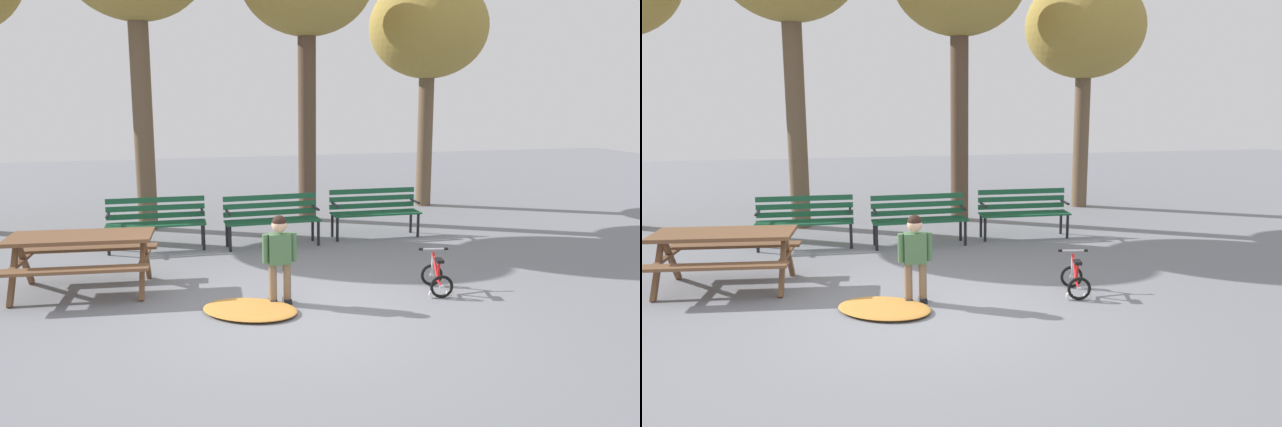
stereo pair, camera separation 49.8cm
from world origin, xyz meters
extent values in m
plane|color=slate|center=(0.00, 0.00, 0.00)|extent=(36.00, 36.00, 0.00)
cube|color=brown|center=(-2.46, 1.54, 0.74)|extent=(1.86, 0.91, 0.05)
cube|color=brown|center=(-2.51, 0.99, 0.45)|extent=(1.81, 0.40, 0.04)
cube|color=brown|center=(-2.41, 2.09, 0.45)|extent=(1.81, 0.40, 0.04)
cube|color=brown|center=(-3.26, 1.36, 0.36)|extent=(0.11, 0.57, 0.76)
cube|color=brown|center=(-3.22, 1.86, 0.36)|extent=(0.11, 0.57, 0.76)
cube|color=brown|center=(-3.24, 1.61, 0.42)|extent=(0.18, 1.10, 0.04)
cube|color=brown|center=(-1.71, 1.22, 0.36)|extent=(0.11, 0.57, 0.76)
cube|color=brown|center=(-1.66, 1.72, 0.36)|extent=(0.11, 0.57, 0.76)
cube|color=brown|center=(-1.68, 1.47, 0.42)|extent=(0.18, 1.10, 0.04)
cube|color=#195133|center=(-1.52, 3.74, 0.44)|extent=(1.60, 0.10, 0.03)
cube|color=#195133|center=(-1.53, 3.62, 0.44)|extent=(1.60, 0.10, 0.03)
cube|color=#195133|center=(-1.53, 3.50, 0.44)|extent=(1.60, 0.10, 0.03)
cube|color=#195133|center=(-1.53, 3.38, 0.44)|extent=(1.60, 0.10, 0.03)
cube|color=#195133|center=(-1.52, 3.78, 0.54)|extent=(1.60, 0.07, 0.09)
cube|color=#195133|center=(-1.52, 3.78, 0.67)|extent=(1.60, 0.07, 0.09)
cube|color=#195133|center=(-1.52, 3.78, 0.81)|extent=(1.60, 0.07, 0.09)
cylinder|color=black|center=(-0.78, 3.39, 0.22)|extent=(0.05, 0.05, 0.44)
cylinder|color=black|center=(-0.77, 3.75, 0.22)|extent=(0.05, 0.05, 0.44)
cube|color=black|center=(-0.78, 3.57, 0.62)|extent=(0.05, 0.40, 0.03)
cylinder|color=black|center=(-2.28, 3.41, 0.22)|extent=(0.05, 0.05, 0.44)
cylinder|color=black|center=(-2.27, 3.77, 0.22)|extent=(0.05, 0.05, 0.44)
cube|color=black|center=(-2.28, 3.59, 0.62)|extent=(0.05, 0.40, 0.03)
cube|color=#195133|center=(0.37, 3.53, 0.44)|extent=(1.60, 0.13, 0.03)
cube|color=#195133|center=(0.37, 3.41, 0.44)|extent=(1.60, 0.13, 0.03)
cube|color=#195133|center=(0.37, 3.29, 0.44)|extent=(1.60, 0.13, 0.03)
cube|color=#195133|center=(0.38, 3.17, 0.44)|extent=(1.60, 0.13, 0.03)
cube|color=#195133|center=(0.36, 3.57, 0.54)|extent=(1.60, 0.10, 0.09)
cube|color=#195133|center=(0.36, 3.57, 0.67)|extent=(1.60, 0.10, 0.09)
cube|color=#195133|center=(0.36, 3.57, 0.81)|extent=(1.60, 0.10, 0.09)
cylinder|color=black|center=(1.13, 3.22, 0.22)|extent=(0.05, 0.05, 0.44)
cylinder|color=black|center=(1.11, 3.58, 0.22)|extent=(0.05, 0.05, 0.44)
cube|color=black|center=(1.12, 3.40, 0.62)|extent=(0.05, 0.40, 0.03)
cylinder|color=black|center=(-0.37, 3.17, 0.22)|extent=(0.05, 0.05, 0.44)
cylinder|color=black|center=(-0.38, 3.53, 0.22)|extent=(0.05, 0.05, 0.44)
cube|color=black|center=(-0.38, 3.35, 0.62)|extent=(0.05, 0.40, 0.03)
cube|color=#195133|center=(2.28, 3.75, 0.44)|extent=(1.60, 0.10, 0.03)
cube|color=#195133|center=(2.27, 3.63, 0.44)|extent=(1.60, 0.10, 0.03)
cube|color=#195133|center=(2.27, 3.51, 0.44)|extent=(1.60, 0.10, 0.03)
cube|color=#195133|center=(2.27, 3.39, 0.44)|extent=(1.60, 0.10, 0.03)
cube|color=#195133|center=(2.28, 3.79, 0.54)|extent=(1.60, 0.07, 0.09)
cube|color=#195133|center=(2.28, 3.79, 0.67)|extent=(1.60, 0.07, 0.09)
cube|color=#195133|center=(2.28, 3.79, 0.81)|extent=(1.60, 0.07, 0.09)
cylinder|color=black|center=(3.02, 3.40, 0.22)|extent=(0.05, 0.05, 0.44)
cylinder|color=black|center=(3.03, 3.76, 0.22)|extent=(0.05, 0.05, 0.44)
cube|color=black|center=(3.02, 3.58, 0.62)|extent=(0.05, 0.40, 0.03)
cylinder|color=black|center=(1.52, 3.42, 0.22)|extent=(0.05, 0.05, 0.44)
cylinder|color=black|center=(1.53, 3.78, 0.22)|extent=(0.05, 0.05, 0.44)
cube|color=black|center=(1.52, 3.60, 0.62)|extent=(0.05, 0.40, 0.03)
cylinder|color=#7F664C|center=(0.03, 0.45, 0.26)|extent=(0.10, 0.10, 0.51)
cube|color=black|center=(0.03, 0.45, 0.03)|extent=(0.09, 0.16, 0.06)
cylinder|color=#7F664C|center=(-0.15, 0.45, 0.26)|extent=(0.10, 0.10, 0.51)
cube|color=black|center=(-0.15, 0.45, 0.03)|extent=(0.09, 0.16, 0.06)
cube|color=#477047|center=(-0.06, 0.45, 0.70)|extent=(0.27, 0.16, 0.38)
sphere|color=#E0B28E|center=(-0.06, 0.45, 1.00)|extent=(0.19, 0.19, 0.19)
sphere|color=black|center=(-0.06, 0.45, 1.03)|extent=(0.18, 0.18, 0.18)
cylinder|color=#477047|center=(0.12, 0.45, 0.71)|extent=(0.08, 0.08, 0.36)
cylinder|color=#477047|center=(-0.23, 0.44, 0.71)|extent=(0.08, 0.08, 0.36)
torus|color=black|center=(2.06, 0.67, 0.15)|extent=(0.30, 0.09, 0.30)
cylinder|color=silver|center=(2.06, 0.67, 0.15)|extent=(0.06, 0.05, 0.04)
torus|color=black|center=(1.97, 0.16, 0.15)|extent=(0.30, 0.09, 0.30)
cylinder|color=silver|center=(1.97, 0.16, 0.15)|extent=(0.06, 0.05, 0.04)
torus|color=white|center=(1.86, 0.18, 0.05)|extent=(0.11, 0.04, 0.11)
torus|color=white|center=(2.08, 0.14, 0.05)|extent=(0.11, 0.04, 0.11)
cylinder|color=red|center=(2.03, 0.49, 0.32)|extent=(0.09, 0.31, 0.32)
cylinder|color=red|center=(2.00, 0.33, 0.30)|extent=(0.05, 0.08, 0.27)
cylinder|color=red|center=(1.99, 0.25, 0.16)|extent=(0.06, 0.20, 0.05)
cylinder|color=silver|center=(2.06, 0.65, 0.31)|extent=(0.04, 0.08, 0.32)
cylinder|color=red|center=(2.03, 0.47, 0.42)|extent=(0.09, 0.32, 0.05)
cube|color=black|center=(2.00, 0.31, 0.45)|extent=(0.12, 0.18, 0.04)
cylinder|color=silver|center=(2.06, 0.63, 0.52)|extent=(0.34, 0.08, 0.02)
cylinder|color=black|center=(1.89, 0.66, 0.52)|extent=(0.06, 0.04, 0.04)
cylinder|color=black|center=(2.22, 0.60, 0.52)|extent=(0.06, 0.04, 0.04)
ellipsoid|color=#C68438|center=(-0.47, 0.23, 0.04)|extent=(1.42, 1.29, 0.07)
cylinder|color=brown|center=(-1.69, 5.31, 2.00)|extent=(0.36, 0.36, 4.00)
cylinder|color=brown|center=(1.45, 5.41, 1.91)|extent=(0.36, 0.36, 3.81)
cylinder|color=brown|center=(4.40, 6.38, 1.52)|extent=(0.34, 0.34, 3.04)
ellipsoid|color=olive|center=(4.40, 6.38, 3.94)|extent=(2.60, 2.60, 2.20)
camera|label=1|loc=(-1.42, -6.90, 2.60)|focal=35.46mm
camera|label=2|loc=(-0.94, -7.01, 2.60)|focal=35.46mm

